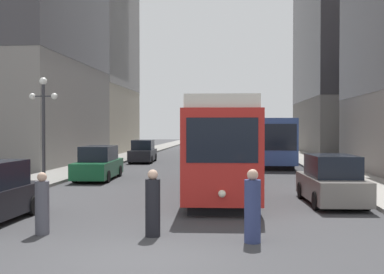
{
  "coord_description": "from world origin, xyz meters",
  "views": [
    {
      "loc": [
        1.86,
        -9.89,
        2.84
      ],
      "look_at": [
        0.38,
        6.88,
        2.49
      ],
      "focal_mm": 43.91,
      "sensor_mm": 36.0,
      "label": 1
    }
  ],
  "objects_px": {
    "parked_car_right_far": "(331,181)",
    "parked_car_left_far": "(98,164)",
    "pedestrian_crossing_near": "(253,208)",
    "transit_bus": "(272,139)",
    "pedestrian_crossing_far": "(42,205)",
    "streetcar": "(220,144)",
    "pedestrian_on_sidewalk": "(153,205)",
    "parked_car_left_mid": "(143,152)",
    "lamp_post_left_near": "(43,113)"
  },
  "relations": [
    {
      "from": "transit_bus",
      "to": "parked_car_left_far",
      "type": "relative_size",
      "value": 2.53
    },
    {
      "from": "pedestrian_on_sidewalk",
      "to": "transit_bus",
      "type": "bearing_deg",
      "value": 118.78
    },
    {
      "from": "parked_car_left_mid",
      "to": "pedestrian_on_sidewalk",
      "type": "xyz_separation_m",
      "value": [
        5.25,
        -25.59,
        -0.03
      ]
    },
    {
      "from": "parked_car_left_mid",
      "to": "parked_car_left_far",
      "type": "bearing_deg",
      "value": -93.3
    },
    {
      "from": "pedestrian_crossing_far",
      "to": "pedestrian_on_sidewalk",
      "type": "relative_size",
      "value": 0.95
    },
    {
      "from": "transit_bus",
      "to": "pedestrian_on_sidewalk",
      "type": "distance_m",
      "value": 25.26
    },
    {
      "from": "pedestrian_crossing_far",
      "to": "parked_car_right_far",
      "type": "bearing_deg",
      "value": 122.33
    },
    {
      "from": "parked_car_left_mid",
      "to": "pedestrian_crossing_far",
      "type": "relative_size",
      "value": 2.87
    },
    {
      "from": "transit_bus",
      "to": "parked_car_left_far",
      "type": "bearing_deg",
      "value": -130.36
    },
    {
      "from": "streetcar",
      "to": "parked_car_left_far",
      "type": "bearing_deg",
      "value": 145.06
    },
    {
      "from": "parked_car_left_far",
      "to": "lamp_post_left_near",
      "type": "bearing_deg",
      "value": -126.22
    },
    {
      "from": "parked_car_right_far",
      "to": "parked_car_left_mid",
      "type": "bearing_deg",
      "value": -64.26
    },
    {
      "from": "parked_car_left_mid",
      "to": "lamp_post_left_near",
      "type": "height_order",
      "value": "lamp_post_left_near"
    },
    {
      "from": "parked_car_right_far",
      "to": "pedestrian_crossing_near",
      "type": "relative_size",
      "value": 2.42
    },
    {
      "from": "parked_car_left_mid",
      "to": "pedestrian_on_sidewalk",
      "type": "relative_size",
      "value": 2.71
    },
    {
      "from": "parked_car_left_mid",
      "to": "pedestrian_crossing_near",
      "type": "height_order",
      "value": "parked_car_left_mid"
    },
    {
      "from": "pedestrian_crossing_far",
      "to": "parked_car_left_far",
      "type": "bearing_deg",
      "value": -170.96
    },
    {
      "from": "parked_car_right_far",
      "to": "pedestrian_crossing_near",
      "type": "height_order",
      "value": "parked_car_right_far"
    },
    {
      "from": "parked_car_right_far",
      "to": "pedestrian_crossing_far",
      "type": "bearing_deg",
      "value": 30.24
    },
    {
      "from": "transit_bus",
      "to": "parked_car_left_mid",
      "type": "xyz_separation_m",
      "value": [
        -10.32,
        0.86,
        -1.1
      ]
    },
    {
      "from": "parked_car_left_far",
      "to": "transit_bus",
      "type": "bearing_deg",
      "value": 46.2
    },
    {
      "from": "transit_bus",
      "to": "pedestrian_crossing_far",
      "type": "height_order",
      "value": "transit_bus"
    },
    {
      "from": "streetcar",
      "to": "pedestrian_on_sidewalk",
      "type": "xyz_separation_m",
      "value": [
        -1.49,
        -8.66,
        -1.29
      ]
    },
    {
      "from": "pedestrian_crossing_far",
      "to": "pedestrian_crossing_near",
      "type": "bearing_deg",
      "value": 84.86
    },
    {
      "from": "transit_bus",
      "to": "lamp_post_left_near",
      "type": "height_order",
      "value": "lamp_post_left_near"
    },
    {
      "from": "streetcar",
      "to": "parked_car_left_far",
      "type": "height_order",
      "value": "streetcar"
    },
    {
      "from": "transit_bus",
      "to": "pedestrian_crossing_near",
      "type": "xyz_separation_m",
      "value": [
        -2.51,
        -25.16,
        -1.1
      ]
    },
    {
      "from": "transit_bus",
      "to": "parked_car_left_far",
      "type": "height_order",
      "value": "transit_bus"
    },
    {
      "from": "parked_car_right_far",
      "to": "parked_car_left_far",
      "type": "distance_m",
      "value": 13.17
    },
    {
      "from": "parked_car_right_far",
      "to": "lamp_post_left_near",
      "type": "bearing_deg",
      "value": -22.25
    },
    {
      "from": "streetcar",
      "to": "pedestrian_crossing_near",
      "type": "relative_size",
      "value": 7.02
    },
    {
      "from": "parked_car_right_far",
      "to": "parked_car_left_far",
      "type": "xyz_separation_m",
      "value": [
        -10.95,
        7.32,
        0.0
      ]
    },
    {
      "from": "streetcar",
      "to": "parked_car_left_mid",
      "type": "xyz_separation_m",
      "value": [
        -6.74,
        16.93,
        -1.26
      ]
    },
    {
      "from": "pedestrian_crossing_near",
      "to": "lamp_post_left_near",
      "type": "xyz_separation_m",
      "value": [
        -9.71,
        10.57,
        2.7
      ]
    },
    {
      "from": "pedestrian_crossing_near",
      "to": "lamp_post_left_near",
      "type": "distance_m",
      "value": 14.6
    },
    {
      "from": "parked_car_left_mid",
      "to": "parked_car_left_far",
      "type": "xyz_separation_m",
      "value": [
        0.0,
        -12.61,
        0.0
      ]
    },
    {
      "from": "pedestrian_crossing_near",
      "to": "parked_car_left_mid",
      "type": "bearing_deg",
      "value": 6.36
    },
    {
      "from": "parked_car_left_far",
      "to": "streetcar",
      "type": "bearing_deg",
      "value": -35.15
    },
    {
      "from": "parked_car_left_far",
      "to": "pedestrian_on_sidewalk",
      "type": "relative_size",
      "value": 2.87
    },
    {
      "from": "pedestrian_crossing_near",
      "to": "pedestrian_crossing_far",
      "type": "distance_m",
      "value": 5.53
    },
    {
      "from": "parked_car_left_far",
      "to": "lamp_post_left_near",
      "type": "relative_size",
      "value": 0.98
    },
    {
      "from": "parked_car_left_far",
      "to": "pedestrian_on_sidewalk",
      "type": "xyz_separation_m",
      "value": [
        5.25,
        -12.97,
        -0.03
      ]
    },
    {
      "from": "lamp_post_left_near",
      "to": "pedestrian_crossing_far",
      "type": "bearing_deg",
      "value": -67.6
    },
    {
      "from": "streetcar",
      "to": "pedestrian_on_sidewalk",
      "type": "relative_size",
      "value": 7.29
    },
    {
      "from": "pedestrian_on_sidewalk",
      "to": "parked_car_right_far",
      "type": "bearing_deg",
      "value": 85.11
    },
    {
      "from": "parked_car_left_mid",
      "to": "pedestrian_crossing_far",
      "type": "xyz_separation_m",
      "value": [
        2.29,
        -25.62,
        -0.08
      ]
    },
    {
      "from": "parked_car_left_far",
      "to": "pedestrian_crossing_near",
      "type": "relative_size",
      "value": 2.77
    },
    {
      "from": "streetcar",
      "to": "parked_car_left_far",
      "type": "xyz_separation_m",
      "value": [
        -6.74,
        4.31,
        -1.26
      ]
    },
    {
      "from": "streetcar",
      "to": "pedestrian_crossing_near",
      "type": "distance_m",
      "value": 9.25
    },
    {
      "from": "pedestrian_on_sidewalk",
      "to": "pedestrian_crossing_far",
      "type": "bearing_deg",
      "value": -138.97
    }
  ]
}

